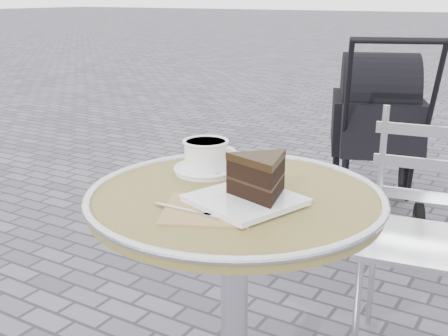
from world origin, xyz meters
The scene contains 5 objects.
cafe_table centered at (0.00, 0.00, 0.57)m, with size 0.72×0.72×0.74m.
cappuccino_set centered at (-0.15, 0.11, 0.77)m, with size 0.19×0.17×0.09m.
cake_plate_set centered at (0.07, -0.03, 0.78)m, with size 0.34×0.34×0.12m.
bistro_chair centered at (0.31, 0.71, 0.52)m, with size 0.43×0.43×0.84m.
baby_stroller centered at (-0.21, 1.94, 0.46)m, with size 0.76×1.06×1.01m.
Camera 1 is at (0.63, -1.10, 1.19)m, focal length 45.00 mm.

